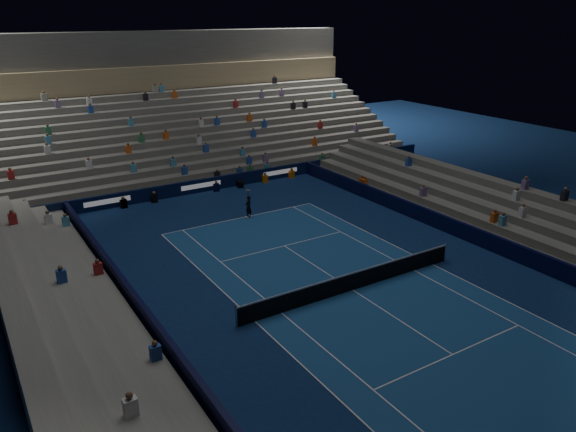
{
  "coord_description": "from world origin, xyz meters",
  "views": [
    {
      "loc": [
        -15.43,
        -18.64,
        12.86
      ],
      "look_at": [
        0.0,
        6.0,
        2.0
      ],
      "focal_mm": 34.21,
      "sensor_mm": 36.0,
      "label": 1
    }
  ],
  "objects": [
    {
      "name": "sponsor_barrier_east",
      "position": [
        9.7,
        0.0,
        0.5
      ],
      "size": [
        0.25,
        37.0,
        1.0
      ],
      "primitive_type": "cube",
      "color": "black",
      "rests_on": "ground"
    },
    {
      "name": "grandstand_west",
      "position": [
        -13.17,
        0.0,
        0.92
      ],
      "size": [
        5.0,
        37.0,
        2.5
      ],
      "color": "slate",
      "rests_on": "ground"
    },
    {
      "name": "sponsor_barrier_west",
      "position": [
        -9.7,
        0.0,
        0.5
      ],
      "size": [
        0.25,
        37.0,
        1.0
      ],
      "primitive_type": "cube",
      "color": "black",
      "rests_on": "ground"
    },
    {
      "name": "ground",
      "position": [
        0.0,
        0.0,
        0.0
      ],
      "size": [
        90.0,
        90.0,
        0.0
      ],
      "primitive_type": "plane",
      "color": "#0C214C",
      "rests_on": "ground"
    },
    {
      "name": "tennis_net",
      "position": [
        0.0,
        0.0,
        0.5
      ],
      "size": [
        12.9,
        0.1,
        1.1
      ],
      "color": "#B2B2B7",
      "rests_on": "ground"
    },
    {
      "name": "broadcast_camera",
      "position": [
        3.08,
        17.91,
        0.27
      ],
      "size": [
        0.43,
        0.85,
        0.52
      ],
      "color": "black",
      "rests_on": "ground"
    },
    {
      "name": "tennis_player",
      "position": [
        0.47,
        11.68,
        0.77
      ],
      "size": [
        0.66,
        0.56,
        1.53
      ],
      "primitive_type": "imported",
      "rotation": [
        0.0,
        0.0,
        3.56
      ],
      "color": "black",
      "rests_on": "ground"
    },
    {
      "name": "court_surface",
      "position": [
        0.0,
        0.0,
        0.01
      ],
      "size": [
        10.97,
        23.77,
        0.01
      ],
      "primitive_type": "cube",
      "color": "navy",
      "rests_on": "ground"
    },
    {
      "name": "grandstand_east",
      "position": [
        13.17,
        0.0,
        0.92
      ],
      "size": [
        5.0,
        37.0,
        2.5
      ],
      "color": "#63635F",
      "rests_on": "ground"
    },
    {
      "name": "sponsor_barrier_far",
      "position": [
        0.0,
        18.5,
        0.5
      ],
      "size": [
        44.0,
        0.25,
        1.0
      ],
      "primitive_type": "cube",
      "color": "black",
      "rests_on": "ground"
    },
    {
      "name": "grandstand_main",
      "position": [
        0.0,
        27.9,
        3.38
      ],
      "size": [
        44.0,
        15.2,
        11.2
      ],
      "color": "slate",
      "rests_on": "ground"
    }
  ]
}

